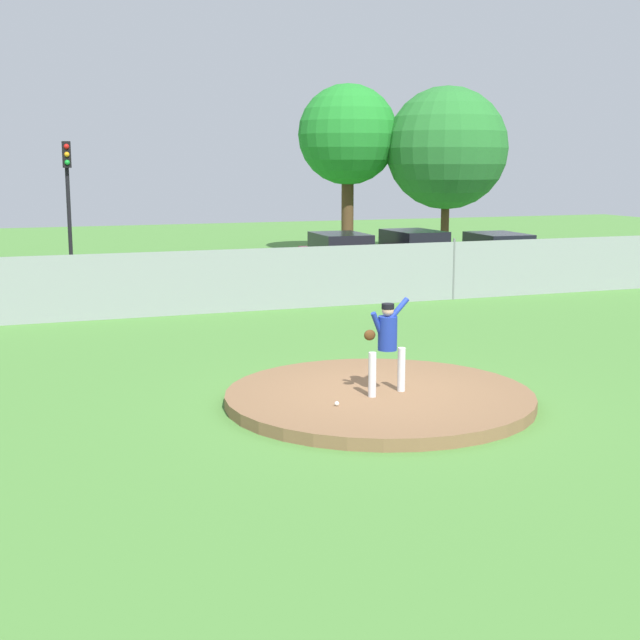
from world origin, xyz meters
The scene contains 12 objects.
ground_plane centered at (0.00, 6.00, 0.00)m, with size 80.00×80.00×0.00m, color #4C8438.
asphalt_strip centered at (0.00, 14.50, 0.00)m, with size 44.00×7.00×0.01m, color #2B2B2D.
pitchers_mound centered at (0.00, 0.00, 0.10)m, with size 5.23×5.23×0.20m, color brown.
pitcher_youth centered at (0.06, -0.16, 1.15)m, with size 0.81×0.32×1.62m.
baseball centered at (-1.00, -0.58, 0.24)m, with size 0.07×0.07×0.07m, color white.
chainlink_fence centered at (0.00, 10.00, 0.86)m, with size 34.25×0.07×1.82m.
parked_car_teal centered at (10.82, 14.07, 0.76)m, with size 2.03×4.39×1.58m.
parked_car_charcoal centered at (7.77, 14.62, 0.81)m, with size 1.92×4.34×1.72m.
parked_car_burgundy centered at (5.11, 14.87, 0.80)m, with size 1.95×4.34×1.67m.
traffic_light_near centered at (-3.48, 18.90, 3.26)m, with size 0.28×0.46×4.77m.
tree_leaning_west centered at (8.91, 23.71, 5.23)m, with size 4.40×4.40×7.47m.
tree_tall_centre centered at (12.77, 21.75, 4.67)m, with size 5.32×5.32×7.33m.
Camera 1 is at (-5.96, -13.38, 4.02)m, focal length 49.91 mm.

